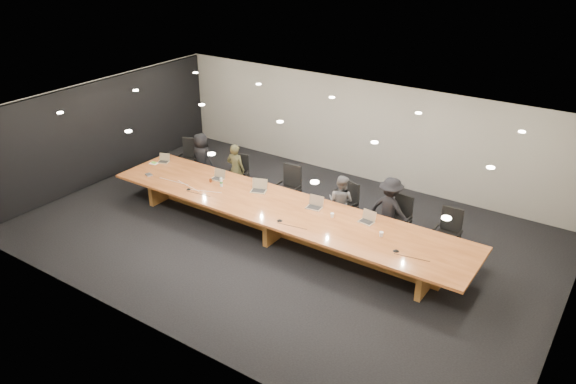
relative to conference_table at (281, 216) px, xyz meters
The scene contains 29 objects.
ground 0.52m from the conference_table, ahead, with size 12.00×12.00×0.00m, color black.
back_wall 4.10m from the conference_table, 90.00° to the left, with size 12.00×0.02×2.80m, color #BDB6AC.
left_wall_panel 6.00m from the conference_table, behind, with size 0.08×7.84×2.74m, color black.
conference_table is the anchor object (origin of this frame).
chair_far_left 4.18m from the conference_table, 162.95° to the left, with size 0.59×0.59×1.16m, color black, non-canonical shape.
chair_left 2.63m from the conference_table, 150.12° to the left, with size 0.53×0.53×1.05m, color black, non-canonical shape.
chair_mid_left 1.30m from the conference_table, 116.86° to the left, with size 0.60×0.60×1.18m, color black, non-canonical shape.
chair_mid_right 1.60m from the conference_table, 52.66° to the left, with size 0.56×0.56×1.10m, color black, non-canonical shape.
chair_right 2.66m from the conference_table, 30.34° to the left, with size 0.55×0.55×1.07m, color black, non-canonical shape.
chair_far_right 3.69m from the conference_table, 20.19° to the left, with size 0.57×0.57×1.11m, color black, non-canonical shape.
person_a 3.72m from the conference_table, 160.28° to the left, with size 0.70×0.45×1.43m, color black.
person_b 2.56m from the conference_table, 152.24° to the left, with size 0.51×0.33×1.40m, color #34321C.
person_c 1.47m from the conference_table, 50.47° to the left, with size 0.65×0.50×1.33m, color #575659.
person_d 2.47m from the conference_table, 30.94° to the left, with size 0.98×0.56×1.51m, color black.
laptop_a 4.13m from the conference_table, behind, with size 0.29×0.21×0.23m, color beige, non-canonical shape.
laptop_b 2.23m from the conference_table, behind, with size 0.32×0.23×0.25m, color #B8AC8D, non-canonical shape.
laptop_c 1.03m from the conference_table, 158.07° to the left, with size 0.37×0.27×0.29m, color beige, non-canonical shape.
laptop_d 0.84m from the conference_table, 28.43° to the left, with size 0.35×0.25×0.27m, color #BAA58E, non-canonical shape.
laptop_e 2.02m from the conference_table, 12.20° to the left, with size 0.32×0.23×0.25m, color #C0B093, non-canonical shape.
water_bottle 1.85m from the conference_table, behind, with size 0.07×0.07×0.22m, color silver.
amber_mug 2.22m from the conference_table, behind, with size 0.07×0.07×0.09m, color #662B12.
paper_cup_near 1.27m from the conference_table, ahead, with size 0.08×0.08×0.10m, color white.
paper_cup_far 2.49m from the conference_table, ahead, with size 0.09×0.09×0.10m, color white.
notepad 4.26m from the conference_table, behind, with size 0.22×0.17×0.01m, color white.
lime_gadget 4.27m from the conference_table, behind, with size 0.14×0.08×0.02m, color #5EAF2E.
av_box 3.83m from the conference_table, behind, with size 0.18×0.14×0.03m, color #AAAAAE.
mic_left 2.42m from the conference_table, 168.23° to the right, with size 0.11×0.11×0.03m, color black.
mic_center 0.71m from the conference_table, 57.16° to the right, with size 0.13×0.13×0.03m, color black.
mic_right 2.99m from the conference_table, ahead, with size 0.13×0.13×0.03m, color black.
Camera 1 is at (6.45, -9.30, 6.57)m, focal length 35.00 mm.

